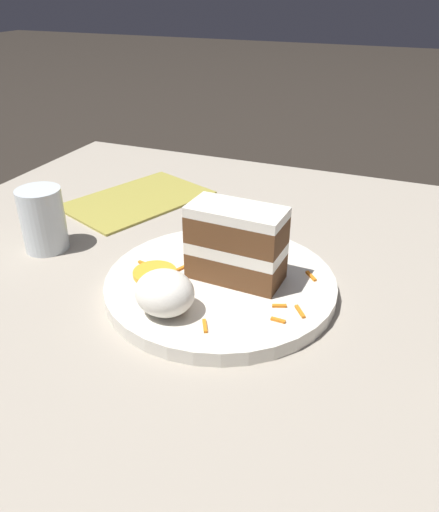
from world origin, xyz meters
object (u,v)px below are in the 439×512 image
at_px(orange_garnish, 155,273).
at_px(drinking_glass, 44,224).
at_px(menu_card, 138,200).
at_px(cream_dollop, 165,293).
at_px(cake_slice, 236,243).
at_px(plate, 219,285).

height_order(orange_garnish, drinking_glass, drinking_glass).
bearing_deg(menu_card, drinking_glass, -76.92).
distance_m(cream_dollop, menu_card, 0.37).
xyz_separation_m(cake_slice, cream_dollop, (0.05, 0.10, -0.02)).
xyz_separation_m(cream_dollop, menu_card, (0.21, -0.30, -0.04)).
relative_size(plate, cream_dollop, 4.28).
bearing_deg(plate, menu_card, -41.16).
relative_size(cake_slice, cream_dollop, 1.75).
height_order(plate, orange_garnish, orange_garnish).
distance_m(plate, cake_slice, 0.06).
xyz_separation_m(orange_garnish, menu_card, (0.16, -0.23, -0.02)).
relative_size(plate, orange_garnish, 5.22).
bearing_deg(menu_card, orange_garnish, -33.19).
bearing_deg(menu_card, cake_slice, -15.92).
xyz_separation_m(cream_dollop, drinking_glass, (0.24, -0.10, -0.00)).
height_order(cream_dollop, menu_card, cream_dollop).
height_order(orange_garnish, menu_card, orange_garnish).
xyz_separation_m(orange_garnish, drinking_glass, (0.19, -0.03, 0.02)).
distance_m(cake_slice, orange_garnish, 0.11).
distance_m(cake_slice, menu_card, 0.33).
bearing_deg(drinking_glass, menu_card, -98.60).
xyz_separation_m(cake_slice, orange_garnish, (0.09, 0.03, -0.04)).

